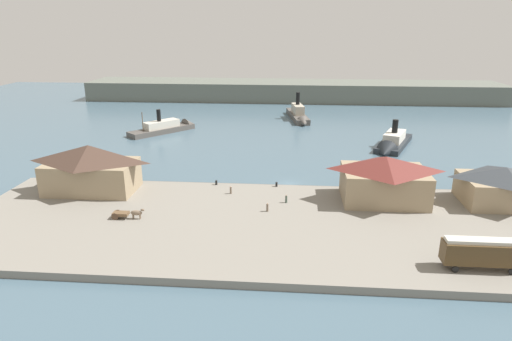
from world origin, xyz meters
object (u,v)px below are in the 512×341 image
at_px(ferry_shed_central_terminal, 384,178).
at_px(ferry_departing_north, 392,144).
at_px(street_tram, 482,252).
at_px(pedestrian_walking_west, 286,199).
at_px(pedestrian_walking_east, 231,190).
at_px(horse_cart, 127,213).
at_px(mooring_post_center_east, 276,184).
at_px(ferry_shed_west_terminal, 91,168).
at_px(pedestrian_near_west_shed, 267,207).
at_px(ferry_approaching_east, 169,127).
at_px(ferry_shed_customs_shed, 504,185).
at_px(mooring_post_east, 216,183).
at_px(ferry_moored_west, 299,115).

distance_m(ferry_shed_central_terminal, ferry_departing_north, 42.61).
bearing_deg(street_tram, pedestrian_walking_west, 141.42).
bearing_deg(pedestrian_walking_east, horse_cart, -141.15).
relative_size(street_tram, mooring_post_center_east, 11.37).
xyz_separation_m(ferry_shed_west_terminal, horse_cart, (11.30, -12.10, -3.80)).
height_order(pedestrian_near_west_shed, pedestrian_walking_west, pedestrian_near_west_shed).
height_order(pedestrian_walking_east, ferry_approaching_east, ferry_approaching_east).
height_order(ferry_shed_customs_shed, pedestrian_near_west_shed, ferry_shed_customs_shed).
bearing_deg(horse_cart, ferry_departing_north, 44.08).
height_order(ferry_shed_west_terminal, mooring_post_east, ferry_shed_west_terminal).
xyz_separation_m(ferry_shed_west_terminal, ferry_shed_central_terminal, (55.87, -0.31, -0.41)).
bearing_deg(mooring_post_center_east, street_tram, -45.91).
relative_size(ferry_shed_west_terminal, ferry_moored_west, 0.67).
distance_m(ferry_shed_customs_shed, pedestrian_walking_east, 50.01).
bearing_deg(pedestrian_walking_east, street_tram, -33.60).
distance_m(ferry_shed_west_terminal, mooring_post_east, 24.58).
xyz_separation_m(street_tram, pedestrian_near_west_shed, (-29.53, 16.75, -1.83)).
xyz_separation_m(pedestrian_walking_west, ferry_moored_west, (3.04, 79.37, -0.21)).
height_order(ferry_departing_north, ferry_approaching_east, ferry_departing_north).
height_order(pedestrian_walking_west, ferry_approaching_east, ferry_approaching_east).
distance_m(ferry_shed_customs_shed, horse_cart, 66.98).
height_order(ferry_shed_west_terminal, horse_cart, ferry_shed_west_terminal).
xyz_separation_m(street_tram, pedestrian_walking_east, (-37.08, 24.63, -1.85)).
relative_size(street_tram, pedestrian_walking_east, 6.62).
distance_m(ferry_shed_customs_shed, mooring_post_east, 53.94).
xyz_separation_m(ferry_shed_west_terminal, mooring_post_east, (23.59, 5.45, -4.28)).
height_order(ferry_shed_west_terminal, ferry_departing_north, ferry_shed_west_terminal).
bearing_deg(pedestrian_walking_west, ferry_shed_west_terminal, 175.60).
distance_m(ferry_shed_customs_shed, ferry_approaching_east, 95.37).
height_order(ferry_shed_central_terminal, pedestrian_walking_west, ferry_shed_central_terminal).
xyz_separation_m(mooring_post_center_east, mooring_post_east, (-12.30, 0.03, 0.00)).
bearing_deg(ferry_approaching_east, pedestrian_near_west_shed, -60.95).
xyz_separation_m(ferry_shed_west_terminal, mooring_post_center_east, (35.89, 5.42, -4.28)).
bearing_deg(ferry_shed_customs_shed, mooring_post_center_east, 172.37).
relative_size(pedestrian_walking_east, ferry_departing_north, 0.07).
distance_m(ferry_shed_central_terminal, ferry_approaching_east, 79.30).
height_order(mooring_post_center_east, ferry_approaching_east, ferry_approaching_east).
height_order(street_tram, pedestrian_walking_west, street_tram).
height_order(pedestrian_near_west_shed, ferry_moored_west, ferry_moored_west).
bearing_deg(pedestrian_walking_west, pedestrian_near_west_shed, -127.26).
bearing_deg(ferry_shed_central_terminal, ferry_shed_west_terminal, 179.69).
relative_size(mooring_post_center_east, ferry_approaching_east, 0.04).
distance_m(street_tram, pedestrian_walking_east, 44.55).
bearing_deg(street_tram, ferry_shed_customs_shed, 61.64).
distance_m(pedestrian_walking_east, mooring_post_east, 5.97).
bearing_deg(ferry_shed_customs_shed, ferry_moored_west, 115.26).
bearing_deg(ferry_approaching_east, pedestrian_walking_west, -56.95).
bearing_deg(ferry_moored_west, ferry_shed_west_terminal, -118.23).
xyz_separation_m(horse_cart, mooring_post_east, (12.28, 17.55, -0.48)).
bearing_deg(street_tram, ferry_approaching_east, 128.99).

